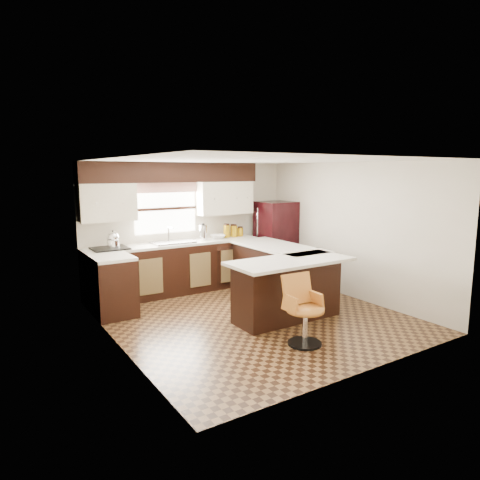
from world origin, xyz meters
TOP-DOWN VIEW (x-y plane):
  - floor at (0.00, 0.00)m, footprint 4.40×4.40m
  - ceiling at (0.00, 0.00)m, footprint 4.40×4.40m
  - wall_back at (0.00, 2.20)m, footprint 4.40×0.00m
  - wall_front at (0.00, -2.20)m, footprint 4.40×0.00m
  - wall_left at (-2.10, 0.00)m, footprint 0.00×4.40m
  - wall_right at (2.10, 0.00)m, footprint 0.00×4.40m
  - base_cab_back at (-0.45, 1.90)m, footprint 3.30×0.60m
  - base_cab_left at (-1.80, 1.25)m, footprint 0.60×0.70m
  - counter_back at (-0.45, 1.90)m, footprint 3.30×0.60m
  - counter_left at (-1.80, 1.25)m, footprint 0.60×0.70m
  - soffit at (-0.40, 2.03)m, footprint 3.40×0.35m
  - upper_cab_left at (-1.62, 2.03)m, footprint 0.94×0.35m
  - upper_cab_right at (0.68, 2.03)m, footprint 1.14×0.35m
  - window_pane at (-0.50, 2.18)m, footprint 1.20×0.02m
  - valance at (-0.50, 2.14)m, footprint 1.30×0.06m
  - sink at (-0.50, 1.88)m, footprint 0.75×0.45m
  - dishwasher at (0.55, 1.61)m, footprint 0.58×0.03m
  - cooktop at (-1.65, 1.88)m, footprint 0.58×0.50m
  - peninsula_long at (0.90, 0.62)m, footprint 0.60×1.95m
  - peninsula_return at (0.38, -0.35)m, footprint 1.65×0.60m
  - counter_pen_long at (0.95, 0.62)m, footprint 0.84×1.95m
  - counter_pen_return at (0.35, -0.44)m, footprint 1.89×0.84m
  - refrigerator at (1.73, 1.72)m, footprint 0.70×0.67m
  - bar_chair at (-0.05, -1.25)m, footprint 0.51×0.51m
  - kettle at (-1.59, 1.88)m, footprint 0.21×0.21m
  - percolator at (0.13, 1.90)m, footprint 0.15×0.15m
  - mixing_bowl at (0.45, 1.90)m, footprint 0.35×0.35m
  - canister_large at (0.67, 1.92)m, footprint 0.12×0.12m
  - canister_med at (0.83, 1.92)m, footprint 0.14×0.14m
  - canister_small at (0.98, 1.92)m, footprint 0.12×0.12m

SIDE VIEW (x-z plane):
  - floor at x=0.00m, z-range 0.00..0.00m
  - dishwasher at x=0.55m, z-range 0.04..0.82m
  - base_cab_back at x=-0.45m, z-range 0.00..0.90m
  - base_cab_left at x=-1.80m, z-range 0.00..0.90m
  - peninsula_long at x=0.90m, z-range 0.00..0.90m
  - peninsula_return at x=0.38m, z-range 0.00..0.90m
  - bar_chair at x=-0.05m, z-range 0.00..0.91m
  - refrigerator at x=1.73m, z-range 0.00..1.63m
  - counter_back at x=-0.45m, z-range 0.90..0.94m
  - counter_left at x=-1.80m, z-range 0.90..0.94m
  - counter_pen_long at x=0.95m, z-range 0.90..0.94m
  - counter_pen_return at x=0.35m, z-range 0.90..0.94m
  - cooktop at x=-1.65m, z-range 0.94..0.97m
  - sink at x=-0.50m, z-range 0.95..0.98m
  - mixing_bowl at x=0.45m, z-range 0.95..1.02m
  - canister_small at x=0.98m, z-range 0.95..1.11m
  - canister_med at x=0.83m, z-range 0.95..1.17m
  - canister_large at x=0.67m, z-range 0.95..1.19m
  - percolator at x=0.13m, z-range 0.94..1.23m
  - kettle at x=-1.59m, z-range 0.97..1.26m
  - wall_back at x=0.00m, z-range -1.00..3.40m
  - wall_front at x=0.00m, z-range -1.00..3.40m
  - wall_left at x=-2.10m, z-range -1.00..3.40m
  - wall_right at x=2.10m, z-range -1.00..3.40m
  - window_pane at x=-0.50m, z-range 1.10..2.00m
  - upper_cab_left at x=-1.62m, z-range 1.40..2.04m
  - upper_cab_right at x=0.68m, z-range 1.40..2.04m
  - valance at x=-0.50m, z-range 1.85..2.03m
  - soffit at x=-0.40m, z-range 2.04..2.40m
  - ceiling at x=0.00m, z-range 2.40..2.40m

